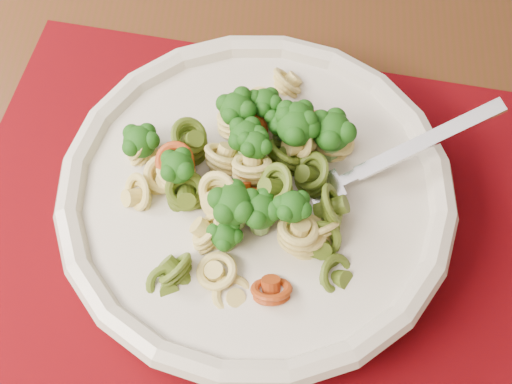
% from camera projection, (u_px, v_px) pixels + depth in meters
% --- Properties ---
extents(dining_table, '(1.65, 1.39, 0.74)m').
position_uv_depth(dining_table, '(194.00, 174.00, 0.68)').
color(dining_table, '#492414').
rests_on(dining_table, ground).
extents(placemat, '(0.52, 0.45, 0.00)m').
position_uv_depth(placemat, '(250.00, 232.00, 0.54)').
color(placemat, '#5F0404').
rests_on(placemat, dining_table).
extents(pasta_bowl, '(0.29, 0.29, 0.05)m').
position_uv_depth(pasta_bowl, '(256.00, 198.00, 0.52)').
color(pasta_bowl, beige).
rests_on(pasta_bowl, placemat).
extents(pasta_broccoli_heap, '(0.24, 0.24, 0.06)m').
position_uv_depth(pasta_broccoli_heap, '(256.00, 188.00, 0.50)').
color(pasta_broccoli_heap, '#E0D26F').
rests_on(pasta_broccoli_heap, pasta_bowl).
extents(fork, '(0.14, 0.15, 0.08)m').
position_uv_depth(fork, '(325.00, 189.00, 0.50)').
color(fork, silver).
rests_on(fork, pasta_bowl).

